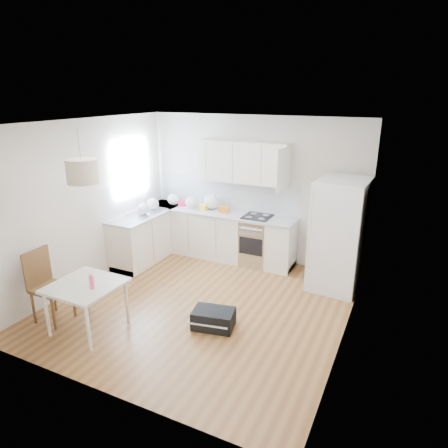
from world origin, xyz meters
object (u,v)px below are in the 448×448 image
object	(u,v)px
dining_table	(86,289)
dining_chair	(51,287)
refrigerator	(340,235)
gym_bag	(214,319)

from	to	relation	value
dining_table	dining_chair	world-z (taller)	dining_chair
refrigerator	dining_table	xyz separation A→B (m)	(-2.77, -2.76, -0.30)
refrigerator	dining_chair	size ratio (longest dim) A/B	1.75
dining_table	dining_chair	distance (m)	0.62
dining_chair	dining_table	bearing A→B (deg)	1.97
dining_table	gym_bag	bearing A→B (deg)	28.26
dining_chair	gym_bag	distance (m)	2.30
refrigerator	dining_table	bearing A→B (deg)	-132.09
refrigerator	gym_bag	xyz separation A→B (m)	(-1.27, -1.98, -0.78)
dining_chair	gym_bag	world-z (taller)	dining_chair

